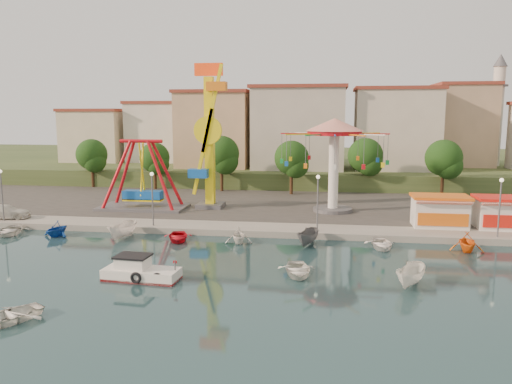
% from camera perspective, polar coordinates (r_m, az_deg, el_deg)
% --- Properties ---
extents(ground, '(200.00, 200.00, 0.00)m').
position_cam_1_polar(ground, '(35.99, -6.53, -9.66)').
color(ground, '#122D33').
rests_on(ground, ground).
extents(quay_deck, '(200.00, 100.00, 0.60)m').
position_cam_1_polar(quay_deck, '(96.03, 2.87, 2.21)').
color(quay_deck, '#9E998E').
rests_on(quay_deck, ground).
extents(asphalt_pad, '(90.00, 28.00, 0.01)m').
position_cam_1_polar(asphalt_pad, '(64.50, 0.21, -0.77)').
color(asphalt_pad, '#4C4944').
rests_on(asphalt_pad, quay_deck).
extents(hill_terrace, '(200.00, 60.00, 3.00)m').
position_cam_1_polar(hill_terrace, '(100.85, 3.14, 3.22)').
color(hill_terrace, '#384C26').
rests_on(hill_terrace, ground).
extents(pirate_ship_ride, '(10.00, 5.00, 8.00)m').
position_cam_1_polar(pirate_ship_ride, '(58.71, -12.88, 1.79)').
color(pirate_ship_ride, '#59595E').
rests_on(pirate_ship_ride, quay_deck).
extents(kamikaze_tower, '(3.84, 3.10, 16.50)m').
position_cam_1_polar(kamikaze_tower, '(57.54, -5.26, 6.03)').
color(kamikaze_tower, '#59595E').
rests_on(kamikaze_tower, quay_deck).
extents(wave_swinger, '(11.60, 11.60, 10.40)m').
position_cam_1_polar(wave_swinger, '(55.94, 8.92, 5.47)').
color(wave_swinger, '#59595E').
rests_on(wave_swinger, quay_deck).
extents(booth_left, '(5.40, 3.78, 3.08)m').
position_cam_1_polar(booth_left, '(51.48, 20.26, -2.03)').
color(booth_left, white).
rests_on(booth_left, quay_deck).
extents(booth_mid, '(5.40, 3.78, 3.08)m').
position_cam_1_polar(booth_mid, '(53.03, 26.48, -2.11)').
color(booth_mid, white).
rests_on(booth_mid, quay_deck).
extents(lamp_post_0, '(0.14, 0.14, 5.00)m').
position_cam_1_polar(lamp_post_0, '(57.10, -27.02, -0.47)').
color(lamp_post_0, '#59595E').
rests_on(lamp_post_0, quay_deck).
extents(lamp_post_1, '(0.14, 0.14, 5.00)m').
position_cam_1_polar(lamp_post_1, '(49.66, -11.74, -0.95)').
color(lamp_post_1, '#59595E').
rests_on(lamp_post_1, quay_deck).
extents(lamp_post_2, '(0.14, 0.14, 5.00)m').
position_cam_1_polar(lamp_post_2, '(46.73, 7.05, -1.44)').
color(lamp_post_2, '#59595E').
rests_on(lamp_post_2, quay_deck).
extents(lamp_post_3, '(0.14, 0.14, 5.00)m').
position_cam_1_polar(lamp_post_3, '(49.12, 26.06, -1.78)').
color(lamp_post_3, '#59595E').
rests_on(lamp_post_3, quay_deck).
extents(tree_0, '(4.60, 4.60, 7.19)m').
position_cam_1_polar(tree_0, '(78.37, -18.26, 4.08)').
color(tree_0, '#382314').
rests_on(tree_0, quay_deck).
extents(tree_1, '(4.35, 4.35, 6.80)m').
position_cam_1_polar(tree_1, '(73.80, -11.52, 3.86)').
color(tree_1, '#382314').
rests_on(tree_1, quay_deck).
extents(tree_2, '(5.02, 5.02, 7.85)m').
position_cam_1_polar(tree_2, '(70.58, -3.97, 4.39)').
color(tree_2, '#382314').
rests_on(tree_2, quay_deck).
extents(tree_3, '(4.68, 4.68, 7.32)m').
position_cam_1_polar(tree_3, '(67.77, 4.09, 3.89)').
color(tree_3, '#382314').
rests_on(tree_3, quay_deck).
extents(tree_4, '(4.86, 4.86, 7.60)m').
position_cam_1_polar(tree_4, '(70.75, 12.39, 4.07)').
color(tree_4, '#382314').
rests_on(tree_4, quay_deck).
extents(tree_5, '(4.83, 4.83, 7.54)m').
position_cam_1_polar(tree_5, '(70.40, 20.66, 3.66)').
color(tree_5, '#382314').
rests_on(tree_5, quay_deck).
extents(building_0, '(9.26, 9.53, 11.87)m').
position_cam_1_polar(building_0, '(89.64, -20.04, 6.76)').
color(building_0, beige).
rests_on(building_0, hill_terrace).
extents(building_1, '(12.33, 9.01, 8.63)m').
position_cam_1_polar(building_1, '(89.68, -11.53, 6.08)').
color(building_1, silver).
rests_on(building_1, hill_terrace).
extents(building_2, '(11.95, 9.28, 11.23)m').
position_cam_1_polar(building_2, '(86.67, -3.15, 7.01)').
color(building_2, tan).
rests_on(building_2, hill_terrace).
extents(building_3, '(12.59, 10.50, 9.20)m').
position_cam_1_polar(building_3, '(81.93, 5.97, 6.16)').
color(building_3, beige).
rests_on(building_3, hill_terrace).
extents(building_4, '(10.75, 9.23, 9.24)m').
position_cam_1_polar(building_4, '(85.88, 15.12, 6.03)').
color(building_4, beige).
rests_on(building_4, hill_terrace).
extents(building_5, '(12.77, 10.96, 11.21)m').
position_cam_1_polar(building_5, '(86.62, 24.11, 6.25)').
color(building_5, tan).
rests_on(building_5, hill_terrace).
extents(minaret, '(2.80, 2.80, 18.00)m').
position_cam_1_polar(minaret, '(91.13, 25.86, 8.71)').
color(minaret, silver).
rests_on(minaret, hill_terrace).
extents(cabin_motorboat, '(5.41, 2.40, 1.86)m').
position_cam_1_polar(cabin_motorboat, '(36.11, -13.15, -8.95)').
color(cabin_motorboat, white).
rests_on(cabin_motorboat, ground).
extents(rowboat_a, '(3.26, 4.17, 0.79)m').
position_cam_1_polar(rowboat_a, '(36.22, 4.77, -8.86)').
color(rowboat_a, white).
rests_on(rowboat_a, ground).
extents(rowboat_b, '(4.26, 4.62, 0.78)m').
position_cam_1_polar(rowboat_b, '(31.56, -26.54, -12.53)').
color(rowboat_b, white).
rests_on(rowboat_b, ground).
extents(skiff, '(2.97, 4.04, 1.47)m').
position_cam_1_polar(skiff, '(35.25, 17.30, -9.17)').
color(skiff, white).
rests_on(skiff, ground).
extents(van, '(5.24, 2.98, 1.43)m').
position_cam_1_polar(van, '(58.46, -26.71, -2.03)').
color(van, silver).
rests_on(van, quay_deck).
extents(moored_boat_0, '(3.79, 4.60, 0.83)m').
position_cam_1_polar(moored_boat_0, '(53.42, -26.34, -3.94)').
color(moored_boat_0, silver).
rests_on(moored_boat_0, ground).
extents(moored_boat_1, '(2.94, 3.25, 1.49)m').
position_cam_1_polar(moored_boat_1, '(50.78, -21.84, -3.89)').
color(moored_boat_1, '#1242A4').
rests_on(moored_boat_1, ground).
extents(moored_boat_2, '(2.24, 4.26, 1.56)m').
position_cam_1_polar(moored_boat_2, '(47.85, -14.99, -4.27)').
color(moored_boat_2, silver).
rests_on(moored_boat_2, ground).
extents(moored_boat_3, '(3.48, 4.22, 0.76)m').
position_cam_1_polar(moored_boat_3, '(46.16, -8.94, -5.06)').
color(moored_boat_3, red).
rests_on(moored_boat_3, ground).
extents(moored_boat_4, '(2.89, 3.19, 1.47)m').
position_cam_1_polar(moored_boat_4, '(44.76, -2.00, -4.93)').
color(moored_boat_4, white).
rests_on(moored_boat_4, ground).
extents(moored_boat_5, '(2.40, 3.97, 1.44)m').
position_cam_1_polar(moored_boat_5, '(44.12, 5.98, -5.20)').
color(moored_boat_5, '#5C5E62').
rests_on(moored_boat_5, ground).
extents(moored_boat_6, '(2.86, 3.82, 0.75)m').
position_cam_1_polar(moored_boat_6, '(44.43, 14.13, -5.78)').
color(moored_boat_6, white).
rests_on(moored_boat_6, ground).
extents(moored_boat_7, '(3.06, 3.44, 1.66)m').
position_cam_1_polar(moored_boat_7, '(45.60, 22.96, -5.26)').
color(moored_boat_7, orange).
rests_on(moored_boat_7, ground).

